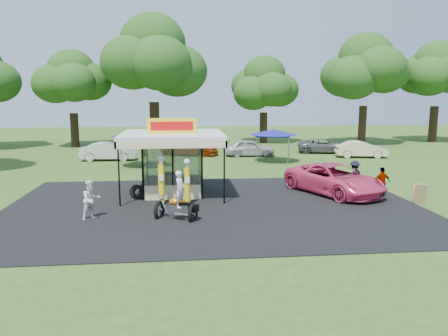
{
  "coord_description": "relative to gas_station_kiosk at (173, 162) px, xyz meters",
  "views": [
    {
      "loc": [
        -1.6,
        -18.61,
        5.31
      ],
      "look_at": [
        0.7,
        4.0,
        1.57
      ],
      "focal_mm": 35.0,
      "sensor_mm": 36.0,
      "label": 1
    }
  ],
  "objects": [
    {
      "name": "oak_far_d",
      "position": [
        10.02,
        26.06,
        4.38
      ],
      "size": [
        8.12,
        8.12,
        9.66
      ],
      "color": "black",
      "rests_on": "ground"
    },
    {
      "name": "spectator_west",
      "position": [
        -3.49,
        -4.64,
        -0.91
      ],
      "size": [
        1.08,
        1.05,
        1.75
      ],
      "primitive_type": "imported",
      "rotation": [
        0.0,
        0.0,
        0.7
      ],
      "color": "white",
      "rests_on": "ground"
    },
    {
      "name": "spectator_east_a",
      "position": [
        10.2,
        -0.21,
        -0.91
      ],
      "size": [
        1.3,
        1.14,
        1.74
      ],
      "primitive_type": "imported",
      "rotation": [
        0.0,
        0.0,
        3.7
      ],
      "color": "black",
      "rests_on": "ground"
    },
    {
      "name": "bg_car_c",
      "position": [
        6.62,
        14.77,
        -1.03
      ],
      "size": [
        4.54,
        2.06,
        1.51
      ],
      "primitive_type": "imported",
      "rotation": [
        0.0,
        0.0,
        1.51
      ],
      "color": "#B5B5BA",
      "rests_on": "ground"
    },
    {
      "name": "kiosk_car",
      "position": [
        -0.0,
        2.21,
        -1.3
      ],
      "size": [
        2.82,
        1.13,
        0.96
      ],
      "primitive_type": "imported",
      "rotation": [
        0.0,
        0.0,
        1.57
      ],
      "color": "yellow",
      "rests_on": "ground"
    },
    {
      "name": "oak_far_c",
      "position": [
        -2.2,
        22.68,
        6.7
      ],
      "size": [
        11.35,
        11.35,
        13.37
      ],
      "color": "black",
      "rests_on": "ground"
    },
    {
      "name": "gas_pump_right",
      "position": [
        0.73,
        -2.46,
        -0.68
      ],
      "size": [
        0.43,
        0.43,
        2.3
      ],
      "color": "black",
      "rests_on": "ground"
    },
    {
      "name": "a_frame_sign",
      "position": [
        12.27,
        -3.41,
        -1.27
      ],
      "size": [
        0.6,
        0.58,
        1.02
      ],
      "rotation": [
        0.0,
        0.0,
        -0.14
      ],
      "color": "#593819",
      "rests_on": "ground"
    },
    {
      "name": "oak_far_e",
      "position": [
        20.62,
        23.21,
        5.78
      ],
      "size": [
        9.96,
        9.96,
        11.86
      ],
      "color": "black",
      "rests_on": "ground"
    },
    {
      "name": "gas_station_kiosk",
      "position": [
        0.0,
        0.0,
        0.0
      ],
      "size": [
        5.4,
        5.4,
        4.18
      ],
      "color": "white",
      "rests_on": "ground"
    },
    {
      "name": "bg_car_d",
      "position": [
        13.95,
        16.37,
        -1.11
      ],
      "size": [
        5.19,
        3.16,
        1.34
      ],
      "primitive_type": "imported",
      "rotation": [
        0.0,
        0.0,
        1.37
      ],
      "color": "#565658",
      "rests_on": "ground"
    },
    {
      "name": "motorcycle",
      "position": [
        0.3,
        -5.18,
        -0.9
      ],
      "size": [
        1.98,
        1.54,
        2.26
      ],
      "rotation": [
        0.0,
        0.0,
        -0.42
      ],
      "color": "black",
      "rests_on": "ground"
    },
    {
      "name": "oak_far_f",
      "position": [
        29.97,
        24.88,
        5.51
      ],
      "size": [
        9.42,
        9.42,
        11.36
      ],
      "color": "black",
      "rests_on": "ground"
    },
    {
      "name": "asphalt_apron",
      "position": [
        2.0,
        -2.99,
        -1.76
      ],
      "size": [
        20.0,
        14.0,
        0.04
      ],
      "primitive_type": "cube",
      "color": "black",
      "rests_on": "ground"
    },
    {
      "name": "oak_far_b",
      "position": [
        -10.63,
        23.76,
        4.52
      ],
      "size": [
        8.27,
        8.27,
        9.87
      ],
      "color": "black",
      "rests_on": "ground"
    },
    {
      "name": "bg_car_e",
      "position": [
        16.22,
        13.0,
        -1.06
      ],
      "size": [
        4.59,
        2.21,
        1.45
      ],
      "primitive_type": "imported",
      "rotation": [
        0.0,
        0.0,
        1.41
      ],
      "color": "beige",
      "rests_on": "ground"
    },
    {
      "name": "bg_car_a",
      "position": [
        -5.58,
        13.43,
        -1.02
      ],
      "size": [
        4.65,
        1.69,
        1.52
      ],
      "primitive_type": "imported",
      "rotation": [
        0.0,
        0.0,
        1.55
      ],
      "color": "silver",
      "rests_on": "ground"
    },
    {
      "name": "ground",
      "position": [
        2.0,
        -4.99,
        -1.78
      ],
      "size": [
        120.0,
        120.0,
        0.0
      ],
      "primitive_type": "plane",
      "color": "#304C18",
      "rests_on": "ground"
    },
    {
      "name": "spare_tires",
      "position": [
        -1.85,
        -0.96,
        -1.41
      ],
      "size": [
        0.89,
        0.54,
        0.77
      ],
      "rotation": [
        0.0,
        0.0,
        -0.1
      ],
      "color": "black",
      "rests_on": "ground"
    },
    {
      "name": "tent_west",
      "position": [
        -2.75,
        9.76,
        0.72
      ],
      "size": [
        3.96,
        3.96,
        2.77
      ],
      "rotation": [
        0.0,
        0.0,
        0.17
      ],
      "color": "gray",
      "rests_on": "ground"
    },
    {
      "name": "tent_east",
      "position": [
        7.94,
        11.05,
        0.65
      ],
      "size": [
        3.85,
        3.85,
        2.69
      ],
      "rotation": [
        0.0,
        0.0,
        -0.27
      ],
      "color": "gray",
      "rests_on": "ground"
    },
    {
      "name": "bg_car_b",
      "position": [
        1.27,
        16.05,
        -1.02
      ],
      "size": [
        5.65,
        3.53,
        1.53
      ],
      "primitive_type": "imported",
      "rotation": [
        0.0,
        0.0,
        1.29
      ],
      "color": "#9B380B",
      "rests_on": "ground"
    },
    {
      "name": "spectator_east_b",
      "position": [
        11.02,
        -1.91,
        -0.97
      ],
      "size": [
        0.98,
        0.46,
        1.62
      ],
      "primitive_type": "imported",
      "rotation": [
        0.0,
        0.0,
        3.21
      ],
      "color": "gray",
      "rests_on": "ground"
    },
    {
      "name": "pink_sedan",
      "position": [
        8.77,
        -0.9,
        -0.95
      ],
      "size": [
        4.96,
        6.56,
        1.66
      ],
      "primitive_type": "imported",
      "rotation": [
        0.0,
        0.0,
        0.43
      ],
      "color": "#E43E6F",
      "rests_on": "ground"
    },
    {
      "name": "gas_pump_left",
      "position": [
        -0.54,
        -2.25,
        -0.59
      ],
      "size": [
        0.46,
        0.46,
        2.49
      ],
      "color": "black",
      "rests_on": "ground"
    }
  ]
}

